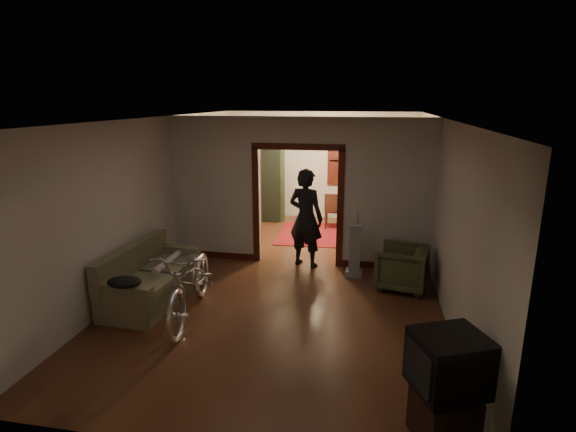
% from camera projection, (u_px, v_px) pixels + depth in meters
% --- Properties ---
extents(floor, '(5.00, 8.50, 0.01)m').
position_uv_depth(floor, '(291.00, 276.00, 8.13)').
color(floor, '#3E2013').
rests_on(floor, ground).
extents(ceiling, '(5.00, 8.50, 0.01)m').
position_uv_depth(ceiling, '(291.00, 118.00, 7.43)').
color(ceiling, white).
rests_on(ceiling, floor).
extents(wall_back, '(5.00, 0.02, 2.80)m').
position_uv_depth(wall_back, '(320.00, 166.00, 11.82)').
color(wall_back, beige).
rests_on(wall_back, floor).
extents(wall_left, '(0.02, 8.50, 2.80)m').
position_uv_depth(wall_left, '(157.00, 195.00, 8.22)').
color(wall_left, beige).
rests_on(wall_left, floor).
extents(wall_right, '(0.02, 8.50, 2.80)m').
position_uv_depth(wall_right, '(441.00, 207.00, 7.34)').
color(wall_right, beige).
rests_on(wall_right, floor).
extents(partition_wall, '(5.00, 0.14, 2.80)m').
position_uv_depth(partition_wall, '(298.00, 192.00, 8.49)').
color(partition_wall, beige).
rests_on(partition_wall, floor).
extents(door_casing, '(1.74, 0.20, 2.32)m').
position_uv_depth(door_casing, '(298.00, 207.00, 8.57)').
color(door_casing, '#3E150E').
rests_on(door_casing, floor).
extents(far_window, '(0.98, 0.06, 1.28)m').
position_uv_depth(far_window, '(346.00, 161.00, 11.62)').
color(far_window, black).
rests_on(far_window, wall_back).
extents(chandelier, '(0.24, 0.24, 0.24)m').
position_uv_depth(chandelier, '(311.00, 134.00, 9.92)').
color(chandelier, '#FFE0A5').
rests_on(chandelier, ceiling).
extents(light_switch, '(0.08, 0.01, 0.12)m').
position_uv_depth(light_switch, '(354.00, 203.00, 8.27)').
color(light_switch, silver).
rests_on(light_switch, partition_wall).
extents(sofa, '(0.96, 1.96, 0.88)m').
position_uv_depth(sofa, '(153.00, 274.00, 7.07)').
color(sofa, brown).
rests_on(sofa, floor).
extents(rolled_paper, '(0.11, 0.87, 0.11)m').
position_uv_depth(rolled_paper, '(167.00, 262.00, 7.32)').
color(rolled_paper, beige).
rests_on(rolled_paper, sofa).
extents(jacket, '(0.48, 0.36, 0.14)m').
position_uv_depth(jacket, '(124.00, 282.00, 6.14)').
color(jacket, black).
rests_on(jacket, sofa).
extents(bicycle, '(1.01, 2.19, 1.11)m').
position_uv_depth(bicycle, '(191.00, 281.00, 6.51)').
color(bicycle, silver).
rests_on(bicycle, floor).
extents(armchair, '(0.96, 0.94, 0.74)m').
position_uv_depth(armchair, '(402.00, 267.00, 7.53)').
color(armchair, '#414929').
rests_on(armchair, floor).
extents(tv_stand, '(0.66, 0.63, 0.47)m').
position_uv_depth(tv_stand, '(444.00, 416.00, 4.20)').
color(tv_stand, black).
rests_on(tv_stand, floor).
extents(crt_tv, '(0.79, 0.76, 0.53)m').
position_uv_depth(crt_tv, '(449.00, 362.00, 4.06)').
color(crt_tv, black).
rests_on(crt_tv, tv_stand).
extents(vacuum, '(0.34, 0.29, 0.96)m').
position_uv_depth(vacuum, '(355.00, 251.00, 8.00)').
color(vacuum, gray).
rests_on(vacuum, floor).
extents(person, '(0.80, 0.65, 1.88)m').
position_uv_depth(person, '(306.00, 218.00, 8.42)').
color(person, black).
rests_on(person, floor).
extents(oriental_rug, '(1.57, 2.02, 0.01)m').
position_uv_depth(oriental_rug, '(310.00, 234.00, 10.65)').
color(oriental_rug, maroon).
rests_on(oriental_rug, floor).
extents(locker, '(1.12, 0.82, 2.01)m').
position_uv_depth(locker, '(265.00, 182.00, 11.70)').
color(locker, '#27351F').
rests_on(locker, floor).
extents(globe, '(0.27, 0.27, 0.27)m').
position_uv_depth(globe, '(264.00, 146.00, 11.46)').
color(globe, '#1E5972').
rests_on(globe, locker).
extents(desk, '(1.09, 0.82, 0.71)m').
position_uv_depth(desk, '(363.00, 211.00, 11.41)').
color(desk, '#331911').
rests_on(desk, floor).
extents(desk_chair, '(0.46, 0.46, 0.90)m').
position_uv_depth(desk_chair, '(333.00, 210.00, 11.04)').
color(desk_chair, '#331911').
rests_on(desk_chair, floor).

